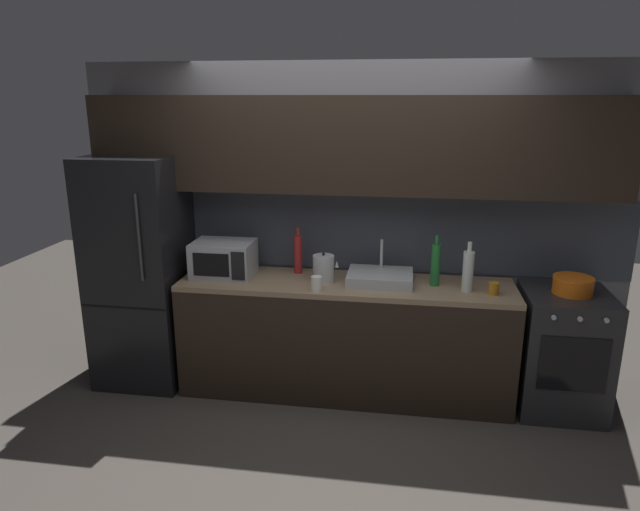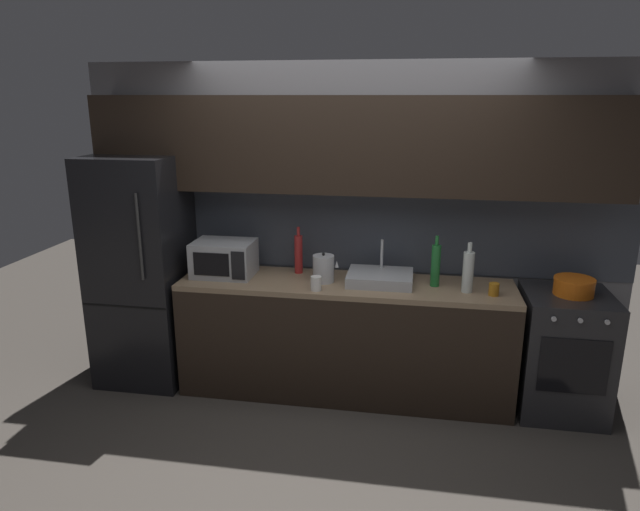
% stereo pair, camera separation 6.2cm
% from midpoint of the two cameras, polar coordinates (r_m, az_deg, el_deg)
% --- Properties ---
extents(ground_plane, '(10.00, 10.00, 0.00)m').
position_cam_midpoint_polar(ground_plane, '(3.85, 1.09, -19.87)').
color(ground_plane, '#3D3833').
extents(back_wall, '(4.24, 0.44, 2.50)m').
position_cam_midpoint_polar(back_wall, '(4.37, 3.59, 6.62)').
color(back_wall, slate).
rests_on(back_wall, ground).
extents(counter_run, '(2.50, 0.60, 0.90)m').
position_cam_midpoint_polar(counter_run, '(4.40, 2.91, -8.28)').
color(counter_run, black).
rests_on(counter_run, ground).
extents(refrigerator, '(0.68, 0.69, 1.82)m').
position_cam_midpoint_polar(refrigerator, '(4.70, -17.13, -1.44)').
color(refrigerator, black).
rests_on(refrigerator, ground).
extents(oven_range, '(0.60, 0.62, 0.90)m').
position_cam_midpoint_polar(oven_range, '(4.52, 23.60, -9.01)').
color(oven_range, '#232326').
rests_on(oven_range, ground).
extents(microwave, '(0.46, 0.35, 0.27)m').
position_cam_midpoint_polar(microwave, '(4.42, -9.25, -0.29)').
color(microwave, '#A8AAAF').
rests_on(microwave, counter_run).
extents(sink_basin, '(0.48, 0.38, 0.30)m').
position_cam_midpoint_polar(sink_basin, '(4.23, 6.49, -2.23)').
color(sink_basin, '#ADAFB5').
rests_on(sink_basin, counter_run).
extents(kettle, '(0.20, 0.16, 0.23)m').
position_cam_midpoint_polar(kettle, '(4.22, 0.78, -1.33)').
color(kettle, '#B7BABF').
rests_on(kettle, counter_run).
extents(wine_bottle_clear, '(0.08, 0.08, 0.36)m').
position_cam_midpoint_polar(wine_bottle_clear, '(4.13, 15.12, -1.56)').
color(wine_bottle_clear, silver).
rests_on(wine_bottle_clear, counter_run).
extents(wine_bottle_red, '(0.06, 0.06, 0.37)m').
position_cam_midpoint_polar(wine_bottle_red, '(4.42, -1.78, 0.18)').
color(wine_bottle_red, '#A82323').
rests_on(wine_bottle_red, counter_run).
extents(wine_bottle_green, '(0.07, 0.07, 0.38)m').
position_cam_midpoint_polar(wine_bottle_green, '(4.20, 11.99, -0.94)').
color(wine_bottle_green, '#1E6B2D').
rests_on(wine_bottle_green, counter_run).
extents(mug_white, '(0.08, 0.08, 0.10)m').
position_cam_midpoint_polar(mug_white, '(4.05, 0.03, -2.83)').
color(mug_white, silver).
rests_on(mug_white, counter_run).
extents(mug_amber, '(0.07, 0.07, 0.09)m').
position_cam_midpoint_polar(mug_amber, '(4.14, 17.53, -3.27)').
color(mug_amber, '#B27019').
rests_on(mug_amber, counter_run).
extents(cooking_pot, '(0.28, 0.28, 0.12)m').
position_cam_midpoint_polar(cooking_pot, '(4.35, 24.60, -2.85)').
color(cooking_pot, orange).
rests_on(cooking_pot, oven_range).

